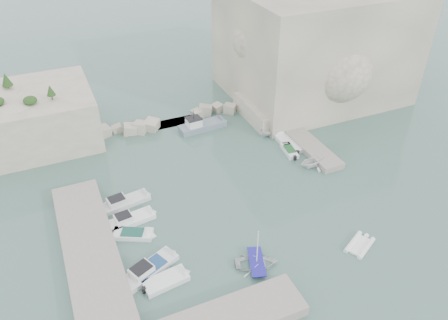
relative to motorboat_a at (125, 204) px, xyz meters
name	(u,v)px	position (x,y,z in m)	size (l,w,h in m)	color
ground	(245,210)	(12.17, -6.37, 0.00)	(400.00, 400.00, 0.00)	#486C61
cliff_east	(314,42)	(35.17, 16.63, 8.50)	(26.00, 22.00, 17.00)	beige
cliff_terrace	(271,109)	(25.17, 11.63, 1.25)	(8.00, 10.00, 2.50)	beige
outcrop_west	(33,118)	(-7.83, 18.63, 3.50)	(16.00, 14.00, 7.00)	beige
quay_west	(92,259)	(-4.83, -7.37, 0.55)	(5.00, 24.00, 1.10)	#9E9689
ledge_east	(301,138)	(25.67, 3.63, 0.40)	(3.00, 16.00, 0.80)	#9E9689
breakwater	(175,118)	(11.17, 15.63, 0.70)	(28.00, 3.00, 1.40)	beige
motorboat_a	(125,204)	(0.00, 0.00, 0.00)	(6.29, 1.87, 1.40)	silver
motorboat_b	(131,222)	(-0.03, -3.16, 0.00)	(5.64, 1.85, 1.40)	white
motorboat_c	(133,236)	(-0.39, -5.36, 0.00)	(4.53, 1.65, 0.70)	white
motorboat_d	(150,271)	(-0.07, -10.67, 0.00)	(6.52, 1.94, 1.40)	silver
motorboat_e	(166,283)	(0.94, -12.59, 0.00)	(4.58, 1.87, 0.70)	white
rowboat	(256,265)	(9.61, -14.06, 0.00)	(2.99, 4.18, 0.87)	white
inflatable_dinghy	(359,246)	(20.34, -16.03, 0.00)	(3.75, 1.82, 0.44)	white
tender_east_a	(311,166)	(23.59, -2.19, 0.00)	(3.14, 3.63, 1.91)	white
tender_east_b	(289,152)	(22.61, 1.71, 0.00)	(3.89, 1.33, 0.70)	white
tender_east_c	(287,145)	(23.36, 3.44, 0.00)	(5.57, 1.80, 0.70)	white
tender_east_d	(272,134)	(22.72, 6.72, 0.00)	(1.48, 3.94, 1.52)	silver
work_boat	(203,128)	(14.29, 12.23, 0.00)	(7.61, 2.25, 2.20)	slate
rowboat_mast	(258,247)	(9.61, -14.06, 2.53)	(0.10, 0.10, 4.20)	white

